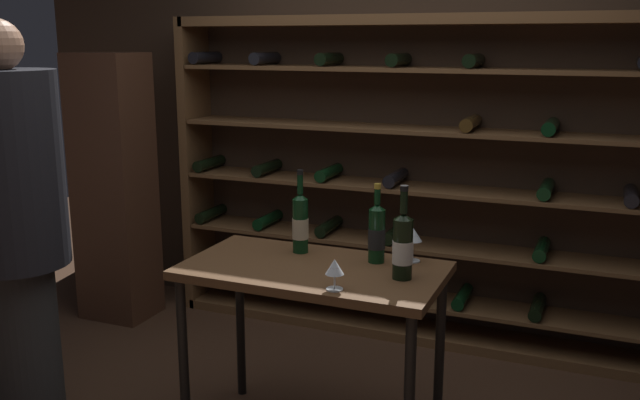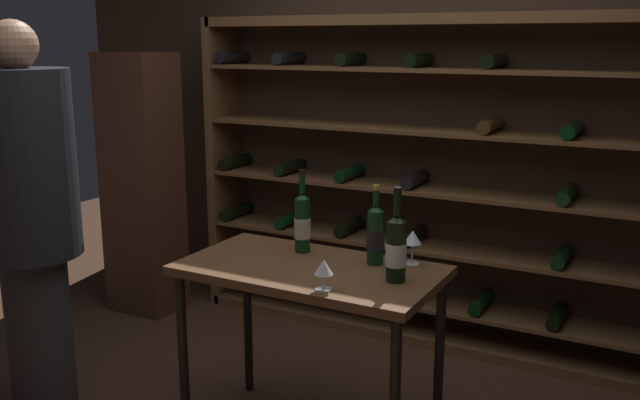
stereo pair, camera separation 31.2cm
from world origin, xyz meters
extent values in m
cube|color=#3D2B1E|center=(0.00, 1.64, 1.42)|extent=(5.33, 0.10, 2.83)
cube|color=brown|center=(-1.39, 1.43, 0.98)|extent=(0.06, 0.32, 1.95)
cube|color=brown|center=(0.23, 1.43, 1.92)|extent=(3.25, 0.32, 0.06)
cube|color=brown|center=(0.23, 1.43, 0.03)|extent=(3.25, 0.32, 0.06)
cube|color=brown|center=(0.23, 1.43, 0.24)|extent=(3.17, 0.32, 0.02)
cylinder|color=black|center=(-1.29, 1.43, 0.30)|extent=(0.08, 0.30, 0.08)
cylinder|color=black|center=(-0.86, 1.43, 0.30)|extent=(0.08, 0.30, 0.08)
cylinder|color=black|center=(-0.42, 1.43, 0.30)|extent=(0.08, 0.30, 0.08)
cylinder|color=black|center=(0.02, 1.43, 0.30)|extent=(0.08, 0.30, 0.08)
cylinder|color=black|center=(0.45, 1.43, 0.30)|extent=(0.08, 0.30, 0.08)
cylinder|color=black|center=(0.89, 1.43, 0.30)|extent=(0.08, 0.30, 0.08)
cube|color=brown|center=(0.23, 1.43, 0.59)|extent=(3.17, 0.32, 0.02)
cylinder|color=black|center=(-1.29, 1.43, 0.65)|extent=(0.08, 0.30, 0.08)
cylinder|color=black|center=(-0.86, 1.43, 0.65)|extent=(0.08, 0.30, 0.08)
cylinder|color=black|center=(-0.42, 1.43, 0.65)|extent=(0.08, 0.30, 0.08)
cylinder|color=black|center=(0.02, 1.43, 0.65)|extent=(0.08, 0.30, 0.08)
cylinder|color=black|center=(0.89, 1.43, 0.65)|extent=(0.08, 0.30, 0.08)
cube|color=brown|center=(0.23, 1.43, 0.94)|extent=(3.17, 0.32, 0.02)
cylinder|color=black|center=(-1.29, 1.43, 1.00)|extent=(0.08, 0.30, 0.08)
cylinder|color=black|center=(-0.86, 1.43, 1.00)|extent=(0.08, 0.30, 0.08)
cylinder|color=black|center=(-0.42, 1.43, 1.00)|extent=(0.08, 0.30, 0.08)
cylinder|color=black|center=(0.02, 1.43, 1.00)|extent=(0.08, 0.30, 0.08)
cylinder|color=black|center=(0.89, 1.43, 1.00)|extent=(0.08, 0.30, 0.08)
cylinder|color=black|center=(1.32, 1.43, 1.00)|extent=(0.08, 0.30, 0.08)
cube|color=brown|center=(0.23, 1.43, 1.29)|extent=(3.17, 0.32, 0.02)
cylinder|color=#4C3314|center=(0.45, 1.43, 1.35)|extent=(0.08, 0.30, 0.08)
cylinder|color=black|center=(0.89, 1.43, 1.35)|extent=(0.08, 0.30, 0.08)
cube|color=brown|center=(0.23, 1.43, 1.64)|extent=(3.17, 0.32, 0.02)
cylinder|color=black|center=(-1.29, 1.43, 1.70)|extent=(0.08, 0.30, 0.08)
cylinder|color=black|center=(-0.86, 1.43, 1.70)|extent=(0.08, 0.30, 0.08)
cylinder|color=black|center=(-0.42, 1.43, 1.70)|extent=(0.08, 0.30, 0.08)
cylinder|color=black|center=(0.02, 1.43, 1.70)|extent=(0.08, 0.30, 0.08)
cylinder|color=black|center=(0.45, 1.43, 1.70)|extent=(0.08, 0.30, 0.08)
cube|color=brown|center=(0.04, 0.10, 0.82)|extent=(1.14, 0.62, 0.04)
cylinder|color=black|center=(-0.48, -0.16, 0.40)|extent=(0.04, 0.04, 0.80)
cylinder|color=black|center=(-0.48, 0.36, 0.40)|extent=(0.04, 0.04, 0.80)
cylinder|color=black|center=(0.56, 0.36, 0.40)|extent=(0.04, 0.04, 0.80)
cylinder|color=#2E2E2E|center=(-1.27, -0.29, 0.40)|extent=(0.31, 0.31, 0.81)
cylinder|color=black|center=(-1.27, -0.29, 1.25)|extent=(0.47, 0.47, 0.88)
cube|color=#4C2D1E|center=(-1.76, 1.02, 0.87)|extent=(0.44, 0.36, 1.73)
cylinder|color=black|center=(0.28, 0.27, 0.96)|extent=(0.07, 0.07, 0.24)
cone|color=black|center=(0.28, 0.27, 1.10)|extent=(0.07, 0.07, 0.03)
cylinder|color=black|center=(0.28, 0.27, 1.14)|extent=(0.03, 0.03, 0.07)
cylinder|color=#B7932D|center=(0.28, 0.27, 1.19)|extent=(0.03, 0.03, 0.02)
cylinder|color=black|center=(0.28, 0.27, 0.95)|extent=(0.08, 0.08, 0.09)
cylinder|color=black|center=(0.44, 0.10, 0.97)|extent=(0.08, 0.08, 0.25)
cone|color=black|center=(0.44, 0.10, 1.11)|extent=(0.08, 0.08, 0.03)
cylinder|color=black|center=(0.44, 0.10, 1.17)|extent=(0.03, 0.03, 0.10)
cylinder|color=black|center=(0.44, 0.10, 1.23)|extent=(0.03, 0.03, 0.02)
cylinder|color=silver|center=(0.44, 0.10, 0.96)|extent=(0.09, 0.09, 0.10)
cylinder|color=black|center=(-0.10, 0.28, 0.97)|extent=(0.07, 0.07, 0.25)
cone|color=black|center=(-0.10, 0.28, 1.11)|extent=(0.07, 0.07, 0.03)
cylinder|color=black|center=(-0.10, 0.28, 1.17)|extent=(0.03, 0.03, 0.09)
cylinder|color=black|center=(-0.10, 0.28, 1.22)|extent=(0.03, 0.03, 0.02)
cylinder|color=#C6B28C|center=(-0.10, 0.28, 0.96)|extent=(0.08, 0.08, 0.10)
cylinder|color=silver|center=(0.42, 0.34, 0.85)|extent=(0.07, 0.07, 0.00)
cylinder|color=silver|center=(0.42, 0.34, 0.89)|extent=(0.01, 0.01, 0.09)
cone|color=silver|center=(0.42, 0.34, 0.97)|extent=(0.08, 0.08, 0.06)
cylinder|color=#590A14|center=(0.42, 0.34, 0.95)|extent=(0.04, 0.04, 0.02)
cylinder|color=silver|center=(0.23, -0.13, 0.85)|extent=(0.07, 0.07, 0.00)
cylinder|color=silver|center=(0.23, -0.13, 0.88)|extent=(0.01, 0.01, 0.06)
cone|color=silver|center=(0.23, -0.13, 0.94)|extent=(0.08, 0.08, 0.06)
cylinder|color=#590A14|center=(0.23, -0.13, 0.93)|extent=(0.04, 0.04, 0.02)
camera|label=1|loc=(1.19, -2.58, 1.81)|focal=39.28mm
camera|label=2|loc=(1.47, -2.44, 1.81)|focal=39.28mm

